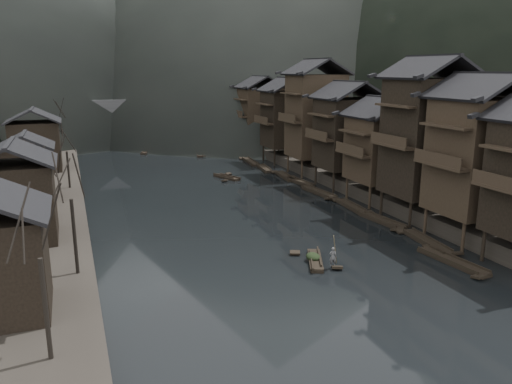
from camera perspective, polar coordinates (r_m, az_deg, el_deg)
name	(u,v)px	position (r m, az deg, el deg)	size (l,w,h in m)	color
water	(291,260)	(40.64, 4.03, -7.72)	(300.00, 300.00, 0.00)	black
right_bank	(378,150)	(91.14, 13.73, 4.63)	(40.00, 200.00, 1.80)	#2D2823
stilt_houses	(356,118)	(63.11, 11.38, 8.26)	(9.00, 67.60, 16.59)	black
left_houses	(23,164)	(55.39, -25.05, 2.93)	(8.10, 53.20, 8.73)	black
bare_trees	(60,149)	(57.62, -21.51, 4.58)	(3.97, 75.08, 7.93)	black
moored_sampans	(288,178)	(69.17, 3.73, 1.56)	(3.16, 72.99, 0.47)	black
midriver_boats	(165,154)	(90.25, -10.39, 4.27)	(14.66, 43.75, 0.45)	black
stone_bridge	(149,117)	(107.92, -12.14, 8.36)	(40.00, 6.00, 9.00)	#4C4C4F
hero_sampan	(315,260)	(40.23, 6.79, -7.71)	(2.70, 4.82, 0.43)	black
cargo_heap	(313,253)	(40.16, 6.56, -6.89)	(1.08, 1.41, 0.65)	black
boatman	(333,254)	(38.89, 8.79, -6.98)	(0.56, 0.37, 1.53)	slate
bamboo_pole	(337,221)	(38.15, 9.19, -3.30)	(0.06, 0.06, 4.55)	#8C7A51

